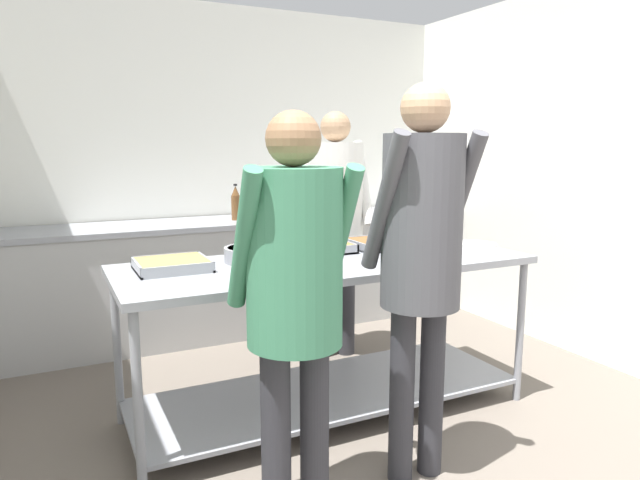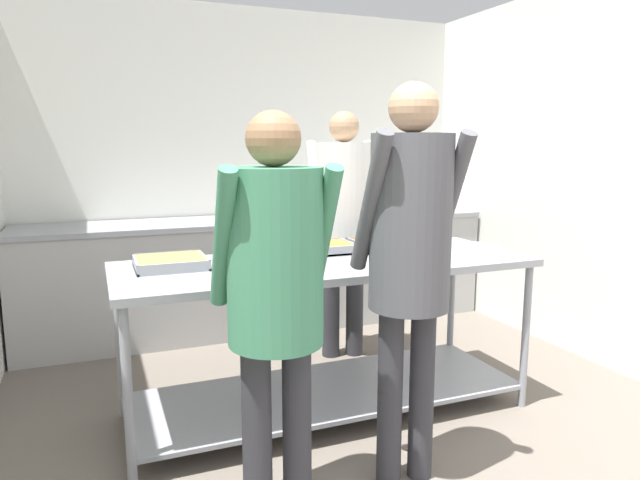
{
  "view_description": "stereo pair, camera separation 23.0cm",
  "coord_description": "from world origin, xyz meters",
  "px_view_note": "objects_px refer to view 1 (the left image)",
  "views": [
    {
      "loc": [
        -1.51,
        -1.15,
        1.52
      ],
      "look_at": [
        -0.12,
        1.71,
        0.98
      ],
      "focal_mm": 32.0,
      "sensor_mm": 36.0,
      "label": 1
    },
    {
      "loc": [
        -1.3,
        -1.24,
        1.52
      ],
      "look_at": [
        -0.12,
        1.71,
        0.98
      ],
      "focal_mm": 32.0,
      "sensor_mm": 36.0,
      "label": 2
    }
  ],
  "objects_px": {
    "serving_tray_vegetables": "(172,265)",
    "water_bottle": "(236,203)",
    "plate_stack": "(476,248)",
    "serving_tray_roast": "(319,248)",
    "sauce_pan": "(253,254)",
    "cook_behind_counter": "(335,209)",
    "guest_serving_left": "(421,241)",
    "guest_serving_right": "(294,278)",
    "serving_tray_greens": "(384,243)"
  },
  "relations": [
    {
      "from": "plate_stack",
      "to": "water_bottle",
      "type": "xyz_separation_m",
      "value": [
        -0.89,
        1.8,
        0.14
      ]
    },
    {
      "from": "serving_tray_roast",
      "to": "water_bottle",
      "type": "relative_size",
      "value": 1.3
    },
    {
      "from": "serving_tray_vegetables",
      "to": "guest_serving_left",
      "type": "xyz_separation_m",
      "value": [
        0.9,
        -0.89,
        0.19
      ]
    },
    {
      "from": "serving_tray_greens",
      "to": "plate_stack",
      "type": "bearing_deg",
      "value": -47.6
    },
    {
      "from": "serving_tray_greens",
      "to": "guest_serving_left",
      "type": "height_order",
      "value": "guest_serving_left"
    },
    {
      "from": "water_bottle",
      "to": "serving_tray_roast",
      "type": "bearing_deg",
      "value": -86.77
    },
    {
      "from": "serving_tray_vegetables",
      "to": "serving_tray_roast",
      "type": "bearing_deg",
      "value": 6.67
    },
    {
      "from": "serving_tray_vegetables",
      "to": "cook_behind_counter",
      "type": "distance_m",
      "value": 1.44
    },
    {
      "from": "plate_stack",
      "to": "water_bottle",
      "type": "relative_size",
      "value": 0.83
    },
    {
      "from": "plate_stack",
      "to": "serving_tray_greens",
      "type": "bearing_deg",
      "value": 132.4
    },
    {
      "from": "guest_serving_right",
      "to": "cook_behind_counter",
      "type": "height_order",
      "value": "cook_behind_counter"
    },
    {
      "from": "serving_tray_roast",
      "to": "water_bottle",
      "type": "height_order",
      "value": "water_bottle"
    },
    {
      "from": "plate_stack",
      "to": "guest_serving_left",
      "type": "relative_size",
      "value": 0.14
    },
    {
      "from": "guest_serving_right",
      "to": "cook_behind_counter",
      "type": "distance_m",
      "value": 1.86
    },
    {
      "from": "serving_tray_roast",
      "to": "cook_behind_counter",
      "type": "relative_size",
      "value": 0.22
    },
    {
      "from": "plate_stack",
      "to": "guest_serving_left",
      "type": "height_order",
      "value": "guest_serving_left"
    },
    {
      "from": "sauce_pan",
      "to": "guest_serving_left",
      "type": "relative_size",
      "value": 0.25
    },
    {
      "from": "serving_tray_vegetables",
      "to": "plate_stack",
      "type": "bearing_deg",
      "value": -10.9
    },
    {
      "from": "guest_serving_right",
      "to": "serving_tray_roast",
      "type": "bearing_deg",
      "value": 59.48
    },
    {
      "from": "sauce_pan",
      "to": "plate_stack",
      "type": "bearing_deg",
      "value": -15.4
    },
    {
      "from": "guest_serving_left",
      "to": "guest_serving_right",
      "type": "relative_size",
      "value": 1.08
    },
    {
      "from": "serving_tray_greens",
      "to": "plate_stack",
      "type": "height_order",
      "value": "plate_stack"
    },
    {
      "from": "serving_tray_roast",
      "to": "guest_serving_right",
      "type": "height_order",
      "value": "guest_serving_right"
    },
    {
      "from": "serving_tray_vegetables",
      "to": "guest_serving_left",
      "type": "relative_size",
      "value": 0.2
    },
    {
      "from": "serving_tray_vegetables",
      "to": "plate_stack",
      "type": "distance_m",
      "value": 1.74
    },
    {
      "from": "plate_stack",
      "to": "water_bottle",
      "type": "distance_m",
      "value": 2.01
    },
    {
      "from": "cook_behind_counter",
      "to": "plate_stack",
      "type": "bearing_deg",
      "value": -66.12
    },
    {
      "from": "serving_tray_greens",
      "to": "water_bottle",
      "type": "distance_m",
      "value": 1.49
    },
    {
      "from": "serving_tray_vegetables",
      "to": "water_bottle",
      "type": "distance_m",
      "value": 1.69
    },
    {
      "from": "serving_tray_roast",
      "to": "serving_tray_greens",
      "type": "xyz_separation_m",
      "value": [
        0.44,
        -0.02,
        0.0
      ]
    },
    {
      "from": "sauce_pan",
      "to": "cook_behind_counter",
      "type": "bearing_deg",
      "value": 36.97
    },
    {
      "from": "sauce_pan",
      "to": "water_bottle",
      "type": "distance_m",
      "value": 1.5
    },
    {
      "from": "sauce_pan",
      "to": "serving_tray_roast",
      "type": "xyz_separation_m",
      "value": [
        0.45,
        0.08,
        -0.02
      ]
    },
    {
      "from": "sauce_pan",
      "to": "serving_tray_roast",
      "type": "distance_m",
      "value": 0.45
    },
    {
      "from": "sauce_pan",
      "to": "cook_behind_counter",
      "type": "xyz_separation_m",
      "value": [
        0.83,
        0.63,
        0.14
      ]
    },
    {
      "from": "serving_tray_roast",
      "to": "plate_stack",
      "type": "bearing_deg",
      "value": -27.82
    },
    {
      "from": "sauce_pan",
      "to": "water_bottle",
      "type": "height_order",
      "value": "water_bottle"
    },
    {
      "from": "serving_tray_vegetables",
      "to": "sauce_pan",
      "type": "height_order",
      "value": "sauce_pan"
    },
    {
      "from": "serving_tray_vegetables",
      "to": "serving_tray_roast",
      "type": "distance_m",
      "value": 0.89
    },
    {
      "from": "serving_tray_vegetables",
      "to": "water_bottle",
      "type": "xyz_separation_m",
      "value": [
        0.81,
        1.47,
        0.14
      ]
    },
    {
      "from": "serving_tray_roast",
      "to": "cook_behind_counter",
      "type": "height_order",
      "value": "cook_behind_counter"
    },
    {
      "from": "plate_stack",
      "to": "guest_serving_right",
      "type": "relative_size",
      "value": 0.15
    },
    {
      "from": "plate_stack",
      "to": "cook_behind_counter",
      "type": "xyz_separation_m",
      "value": [
        -0.43,
        0.97,
        0.16
      ]
    },
    {
      "from": "sauce_pan",
      "to": "serving_tray_greens",
      "type": "relative_size",
      "value": 1.02
    },
    {
      "from": "serving_tray_roast",
      "to": "serving_tray_greens",
      "type": "distance_m",
      "value": 0.44
    },
    {
      "from": "serving_tray_vegetables",
      "to": "guest_serving_left",
      "type": "distance_m",
      "value": 1.28
    },
    {
      "from": "serving_tray_vegetables",
      "to": "plate_stack",
      "type": "relative_size",
      "value": 1.5
    },
    {
      "from": "serving_tray_vegetables",
      "to": "serving_tray_greens",
      "type": "height_order",
      "value": "same"
    },
    {
      "from": "serving_tray_vegetables",
      "to": "guest_serving_right",
      "type": "relative_size",
      "value": 0.22
    },
    {
      "from": "guest_serving_right",
      "to": "plate_stack",
      "type": "bearing_deg",
      "value": 22.7
    }
  ]
}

